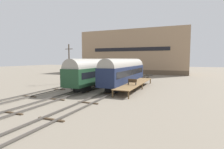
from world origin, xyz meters
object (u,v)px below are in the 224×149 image
object	(u,v)px
bench	(132,82)
utility_pole	(69,63)
train_car_green	(100,71)
train_car_navy	(125,71)
person_worker	(72,83)

from	to	relation	value
bench	utility_pole	size ratio (longest dim) A/B	0.17
train_car_green	train_car_navy	world-z (taller)	train_car_navy
train_car_navy	bench	world-z (taller)	train_car_navy
train_car_navy	utility_pole	distance (m)	12.01
train_car_navy	utility_pole	xyz separation A→B (m)	(-11.93, -0.52, 1.28)
utility_pole	train_car_green	bearing A→B (deg)	-4.76
utility_pole	person_worker	bearing A→B (deg)	-51.28
train_car_navy	person_worker	bearing A→B (deg)	-137.39
person_worker	utility_pole	bearing A→B (deg)	128.72
train_car_navy	person_worker	world-z (taller)	train_car_navy
bench	person_worker	bearing A→B (deg)	-167.43
train_car_green	person_worker	bearing A→B (deg)	-114.75
bench	person_worker	size ratio (longest dim) A/B	0.82
bench	utility_pole	bearing A→B (deg)	165.33
bench	person_worker	distance (m)	10.06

